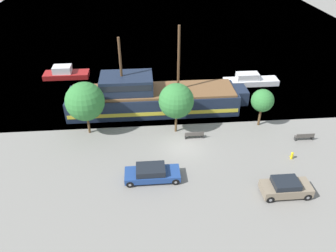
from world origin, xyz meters
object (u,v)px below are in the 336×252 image
(moored_boat_outer, at_px, (65,73))
(parked_car_curb_front, at_px, (286,187))
(fire_hydrant, at_px, (292,155))
(bench_promenade_west, at_px, (194,135))
(bench_promenade_east, at_px, (305,137))
(moored_boat_dockside, at_px, (250,80))
(pirate_ship, at_px, (150,98))
(parked_car_curb_mid, at_px, (152,173))

(moored_boat_outer, bearing_deg, parked_car_curb_front, -48.52)
(fire_hydrant, height_order, bench_promenade_west, bench_promenade_west)
(fire_hydrant, relative_size, bench_promenade_east, 0.40)
(moored_boat_dockside, height_order, bench_promenade_west, moored_boat_dockside)
(pirate_ship, distance_m, fire_hydrant, 16.66)
(fire_hydrant, xyz_separation_m, bench_promenade_west, (-8.71, 4.11, 0.04))
(bench_promenade_east, bearing_deg, pirate_ship, 153.98)
(bench_promenade_east, bearing_deg, parked_car_curb_front, -124.01)
(pirate_ship, xyz_separation_m, moored_boat_dockside, (13.71, 5.81, -1.04))
(pirate_ship, relative_size, parked_car_curb_mid, 4.34)
(moored_boat_outer, bearing_deg, pirate_ship, -41.21)
(pirate_ship, bearing_deg, bench_promenade_east, -26.02)
(parked_car_curb_mid, bearing_deg, moored_boat_outer, 116.85)
(parked_car_curb_mid, bearing_deg, moored_boat_dockside, 51.83)
(pirate_ship, distance_m, parked_car_curb_front, 18.24)
(parked_car_curb_mid, height_order, fire_hydrant, parked_car_curb_mid)
(fire_hydrant, distance_m, bench_promenade_west, 9.63)
(parked_car_curb_front, bearing_deg, pirate_ship, 125.25)
(parked_car_curb_mid, relative_size, bench_promenade_west, 2.47)
(pirate_ship, height_order, parked_car_curb_mid, pirate_ship)
(bench_promenade_west, bearing_deg, moored_boat_outer, 133.98)
(bench_promenade_east, height_order, bench_promenade_west, same)
(fire_hydrant, bearing_deg, moored_boat_dockside, 87.38)
(moored_boat_dockside, height_order, moored_boat_outer, moored_boat_outer)
(moored_boat_dockside, bearing_deg, parked_car_curb_front, -98.78)
(moored_boat_dockside, bearing_deg, moored_boat_outer, 170.08)
(bench_promenade_west, bearing_deg, parked_car_curb_mid, -128.48)
(parked_car_curb_mid, bearing_deg, fire_hydrant, 7.36)
(parked_car_curb_front, xyz_separation_m, bench_promenade_west, (-6.26, 8.59, -0.29))
(pirate_ship, xyz_separation_m, parked_car_curb_front, (10.51, -14.88, -0.90))
(bench_promenade_east, bearing_deg, fire_hydrant, -131.19)
(pirate_ship, height_order, moored_boat_outer, pirate_ship)
(pirate_ship, relative_size, bench_promenade_east, 10.95)
(fire_hydrant, bearing_deg, parked_car_curb_front, -118.69)
(parked_car_curb_mid, xyz_separation_m, bench_promenade_west, (4.64, 5.83, -0.23))
(parked_car_curb_mid, bearing_deg, bench_promenade_west, 51.52)
(pirate_ship, bearing_deg, parked_car_curb_front, -54.75)
(pirate_ship, xyz_separation_m, moored_boat_outer, (-11.71, 10.25, -1.02))
(parked_car_curb_front, distance_m, parked_car_curb_mid, 11.24)
(pirate_ship, relative_size, moored_boat_dockside, 2.83)
(moored_boat_dockside, distance_m, bench_promenade_east, 13.47)
(pirate_ship, height_order, parked_car_curb_front, pirate_ship)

